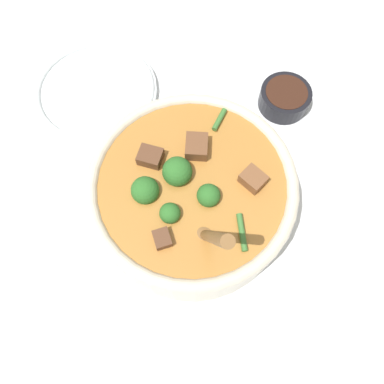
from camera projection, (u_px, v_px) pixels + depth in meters
ground_plane at (192, 208)px, 0.54m from camera, size 4.00×4.00×0.00m
stew_bowl at (192, 194)px, 0.49m from camera, size 0.26×0.26×0.25m
condiment_bowl at (285, 97)px, 0.59m from camera, size 0.08×0.08×0.03m
empty_plate at (95, 91)px, 0.61m from camera, size 0.20×0.20×0.02m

